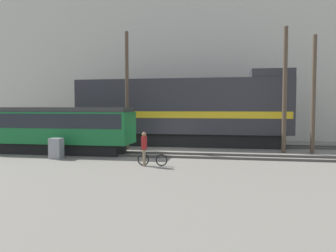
# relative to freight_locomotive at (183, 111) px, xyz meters

# --- Properties ---
(ground_plane) EXTENTS (120.00, 120.00, 0.00)m
(ground_plane) POSITION_rel_freight_locomotive_xyz_m (-0.43, -4.11, -2.70)
(ground_plane) COLOR slate
(track_near) EXTENTS (60.00, 1.51, 0.14)m
(track_near) POSITION_rel_freight_locomotive_xyz_m (-0.43, -5.72, -2.63)
(track_near) COLOR #47423D
(track_near) RESTS_ON ground
(track_far) EXTENTS (60.00, 1.51, 0.14)m
(track_far) POSITION_rel_freight_locomotive_xyz_m (-0.43, 0.00, -2.63)
(track_far) COLOR #47423D
(track_far) RESTS_ON ground
(building_backdrop) EXTENTS (49.34, 6.00, 15.08)m
(building_backdrop) POSITION_rel_freight_locomotive_xyz_m (-0.43, 8.18, 4.84)
(building_backdrop) COLOR beige
(building_backdrop) RESTS_ON ground
(freight_locomotive) EXTENTS (16.47, 3.04, 5.75)m
(freight_locomotive) POSITION_rel_freight_locomotive_xyz_m (0.00, 0.00, 0.00)
(freight_locomotive) COLOR black
(freight_locomotive) RESTS_ON ground
(streetcar) EXTENTS (9.92, 2.54, 3.01)m
(streetcar) POSITION_rel_freight_locomotive_xyz_m (-7.52, -5.72, -0.98)
(streetcar) COLOR black
(streetcar) RESTS_ON ground
(bicycle) EXTENTS (1.57, 0.44, 0.68)m
(bicycle) POSITION_rel_freight_locomotive_xyz_m (-0.37, -9.19, -2.39)
(bicycle) COLOR black
(bicycle) RESTS_ON ground
(person) EXTENTS (0.23, 0.36, 1.75)m
(person) POSITION_rel_freight_locomotive_xyz_m (-0.77, -9.35, -1.64)
(person) COLOR #8C7A5B
(person) RESTS_ON ground
(utility_pole_left) EXTENTS (0.26, 0.26, 8.37)m
(utility_pole_left) POSITION_rel_freight_locomotive_xyz_m (-3.67, -2.86, 1.48)
(utility_pole_left) COLOR #4C3D2D
(utility_pole_left) RESTS_ON ground
(utility_pole_center) EXTENTS (0.28, 0.28, 8.27)m
(utility_pole_center) POSITION_rel_freight_locomotive_xyz_m (7.11, -2.86, 1.43)
(utility_pole_center) COLOR #4C3D2D
(utility_pole_center) RESTS_ON ground
(utility_pole_right) EXTENTS (0.27, 0.27, 7.66)m
(utility_pole_right) POSITION_rel_freight_locomotive_xyz_m (8.91, -2.86, 1.13)
(utility_pole_right) COLOR #4C3D2D
(utility_pole_right) RESTS_ON ground
(signal_box) EXTENTS (0.70, 0.60, 1.20)m
(signal_box) POSITION_rel_freight_locomotive_xyz_m (-6.46, -7.83, -2.10)
(signal_box) COLOR gray
(signal_box) RESTS_ON ground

